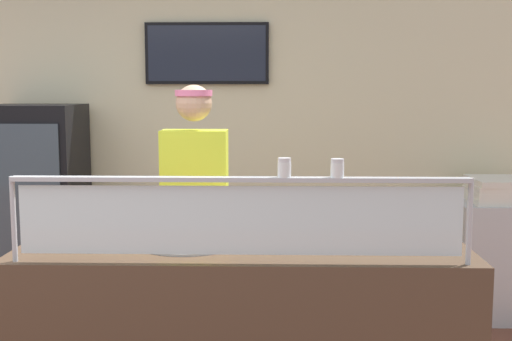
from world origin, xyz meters
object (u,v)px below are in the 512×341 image
at_px(pepper_flake_shaker, 337,169).
at_px(drink_fridge, 37,209).
at_px(pizza_tray, 188,241).
at_px(pizza_server, 192,238).
at_px(worker_figure, 196,215).
at_px(pizza_box_stack, 502,190).
at_px(parmesan_shaker, 284,169).

xyz_separation_m(pepper_flake_shaker, drink_fridge, (-2.12, 2.07, -0.57)).
height_order(pizza_tray, drink_fridge, drink_fridge).
xyz_separation_m(pizza_server, worker_figure, (-0.04, 0.53, 0.02)).
bearing_deg(pizza_box_stack, pizza_server, -141.53).
bearing_deg(pizza_box_stack, pepper_flake_shaker, -125.37).
bearing_deg(worker_figure, pizza_server, -85.52).
bearing_deg(worker_figure, parmesan_shaker, -59.89).
distance_m(pizza_tray, pizza_box_stack, 2.73).
distance_m(pizza_tray, worker_figure, 0.52).
relative_size(parmesan_shaker, worker_figure, 0.05).
bearing_deg(pepper_flake_shaker, parmesan_shaker, -180.00).
bearing_deg(pizza_server, pizza_tray, 151.68).
relative_size(pizza_tray, pizza_box_stack, 1.03).
bearing_deg(drink_fridge, pizza_box_stack, -0.70).
relative_size(pepper_flake_shaker, pizza_box_stack, 0.17).
xyz_separation_m(parmesan_shaker, pepper_flake_shaker, (0.24, 0.00, -0.00)).
distance_m(pizza_tray, pepper_flake_shaker, 0.90).
bearing_deg(worker_figure, pepper_flake_shaker, -49.57).
bearing_deg(pizza_server, pizza_box_stack, 53.69).
distance_m(pepper_flake_shaker, pizza_box_stack, 2.52).
height_order(pizza_server, drink_fridge, drink_fridge).
xyz_separation_m(pizza_server, drink_fridge, (-1.42, 1.74, -0.18)).
bearing_deg(parmesan_shaker, pizza_box_stack, 50.45).
height_order(drink_fridge, pizza_box_stack, drink_fridge).
distance_m(pizza_server, worker_figure, 0.54).
bearing_deg(drink_fridge, worker_figure, -41.15).
height_order(pizza_tray, pizza_box_stack, pizza_box_stack).
relative_size(parmesan_shaker, pizza_box_stack, 0.18).
bearing_deg(pepper_flake_shaker, pizza_tray, 153.85).
xyz_separation_m(drink_fridge, pizza_box_stack, (3.56, -0.04, 0.17)).
height_order(pepper_flake_shaker, worker_figure, worker_figure).
relative_size(pizza_server, pepper_flake_shaker, 3.34).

